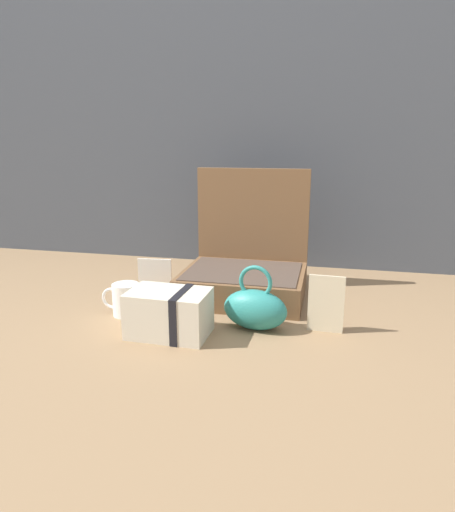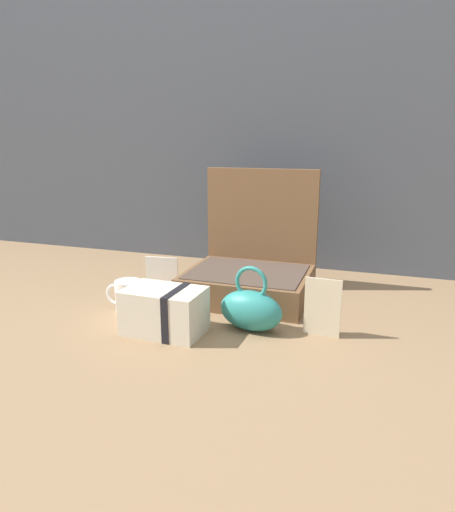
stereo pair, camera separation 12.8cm
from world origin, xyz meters
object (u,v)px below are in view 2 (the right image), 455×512
(cream_toiletry_bag, at_px, (166,311))
(coffee_mug, at_px, (128,296))
(open_suitcase, at_px, (251,270))
(poster_card_right, at_px, (162,274))
(info_card_left, at_px, (322,308))
(teal_pouch_handbag, at_px, (251,309))

(cream_toiletry_bag, bearing_deg, coffee_mug, 149.87)
(open_suitcase, distance_m, poster_card_right, 0.30)
(coffee_mug, distance_m, info_card_left, 0.57)
(teal_pouch_handbag, xyz_separation_m, coffee_mug, (-0.39, 0.02, -0.01))
(coffee_mug, bearing_deg, poster_card_right, 85.62)
(teal_pouch_handbag, bearing_deg, cream_toiletry_bag, -157.67)
(teal_pouch_handbag, bearing_deg, coffee_mug, 177.59)
(open_suitcase, xyz_separation_m, poster_card_right, (-0.29, -0.06, -0.03))
(info_card_left, bearing_deg, poster_card_right, 163.90)
(info_card_left, bearing_deg, cream_toiletry_bag, -161.89)
(coffee_mug, distance_m, poster_card_right, 0.20)
(teal_pouch_handbag, distance_m, info_card_left, 0.19)
(open_suitcase, relative_size, cream_toiletry_bag, 1.93)
(cream_toiletry_bag, bearing_deg, open_suitcase, 69.92)
(teal_pouch_handbag, height_order, cream_toiletry_bag, teal_pouch_handbag)
(coffee_mug, relative_size, poster_card_right, 0.97)
(coffee_mug, height_order, info_card_left, info_card_left)
(open_suitcase, xyz_separation_m, teal_pouch_handbag, (0.08, -0.28, -0.03))
(cream_toiletry_bag, relative_size, poster_card_right, 1.76)
(poster_card_right, bearing_deg, teal_pouch_handbag, -35.51)
(teal_pouch_handbag, height_order, poster_card_right, teal_pouch_handbag)
(info_card_left, xyz_separation_m, poster_card_right, (-0.56, 0.19, -0.02))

